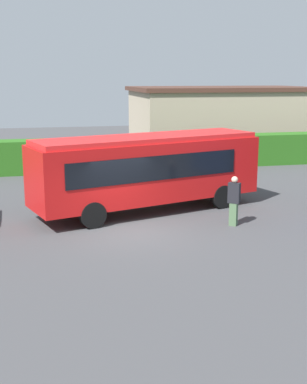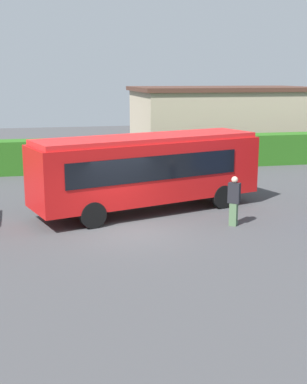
% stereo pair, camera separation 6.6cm
% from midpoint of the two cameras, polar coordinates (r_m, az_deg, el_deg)
% --- Properties ---
extents(ground_plane, '(80.60, 80.60, 0.00)m').
position_cam_midpoint_polar(ground_plane, '(18.52, -2.70, -4.48)').
color(ground_plane, '#424244').
extents(bus_red, '(9.88, 5.21, 3.14)m').
position_cam_midpoint_polar(bus_red, '(21.00, -0.54, 2.68)').
color(bus_red, red).
rests_on(bus_red, ground_plane).
extents(person_center, '(0.50, 0.47, 1.88)m').
position_cam_midpoint_polar(person_center, '(19.29, 9.04, -0.85)').
color(person_center, '#4C6B47').
rests_on(person_center, ground_plane).
extents(hedge_row, '(52.30, 1.58, 1.92)m').
position_cam_midpoint_polar(hedge_row, '(30.54, -6.86, 4.13)').
color(hedge_row, '#28611A').
rests_on(hedge_row, ground_plane).
extents(depot_building, '(13.25, 8.18, 4.73)m').
position_cam_midpoint_polar(depot_building, '(39.39, 7.67, 8.10)').
color(depot_building, tan).
rests_on(depot_building, ground_plane).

